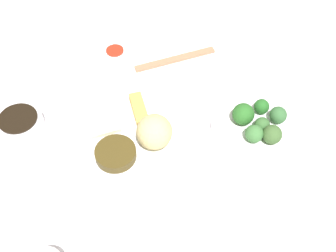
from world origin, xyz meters
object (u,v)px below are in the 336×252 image
object	(u,v)px
soy_sauce_bowl	(20,124)
sauce_ramekin_sweet_and_sour	(116,54)
main_plate	(128,136)
broccoli_plate	(257,127)
chopsticks_pair	(175,59)

from	to	relation	value
soy_sauce_bowl	sauce_ramekin_sweet_and_sour	distance (m)	0.33
main_plate	broccoli_plate	xyz separation A→B (m)	(-0.03, -0.31, -0.00)
broccoli_plate	chopsticks_pair	distance (m)	0.31
sauce_ramekin_sweet_and_sour	chopsticks_pair	xyz separation A→B (m)	(-0.04, -0.16, -0.01)
soy_sauce_bowl	sauce_ramekin_sweet_and_sour	xyz separation A→B (m)	(0.20, -0.25, -0.01)
soy_sauce_bowl	broccoli_plate	bearing A→B (deg)	-101.40
soy_sauce_bowl	chopsticks_pair	size ratio (longest dim) A/B	0.49
broccoli_plate	soy_sauce_bowl	world-z (taller)	soy_sauce_bowl
broccoli_plate	sauce_ramekin_sweet_and_sour	bearing A→B (deg)	43.57
main_plate	soy_sauce_bowl	distance (m)	0.26
soy_sauce_bowl	sauce_ramekin_sweet_and_sour	size ratio (longest dim) A/B	1.92
main_plate	chopsticks_pair	distance (m)	0.29
broccoli_plate	chopsticks_pair	xyz separation A→B (m)	(0.27, 0.14, -0.00)
main_plate	sauce_ramekin_sweet_and_sour	bearing A→B (deg)	-1.31
sauce_ramekin_sweet_and_sour	chopsticks_pair	size ratio (longest dim) A/B	0.26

